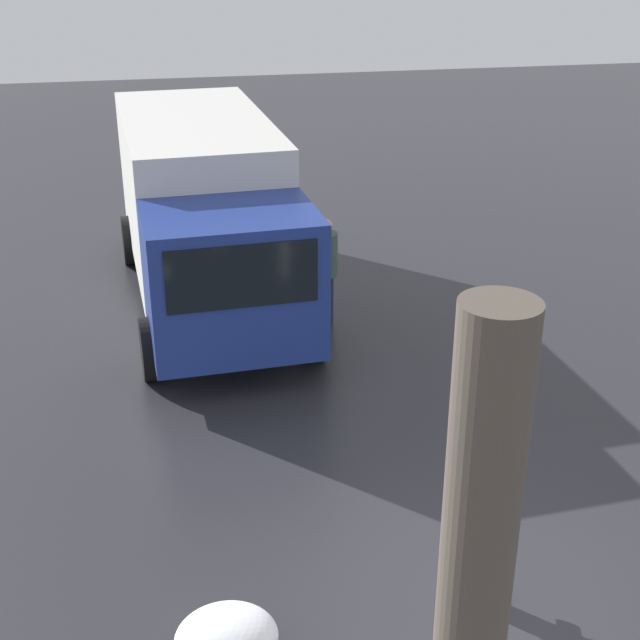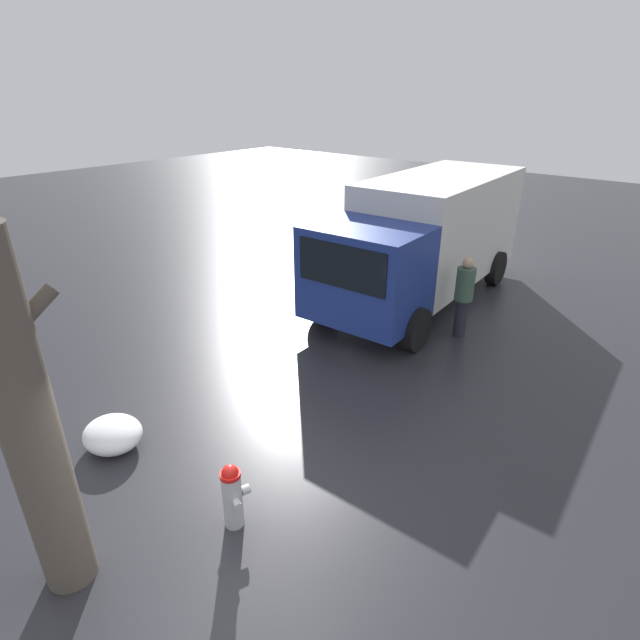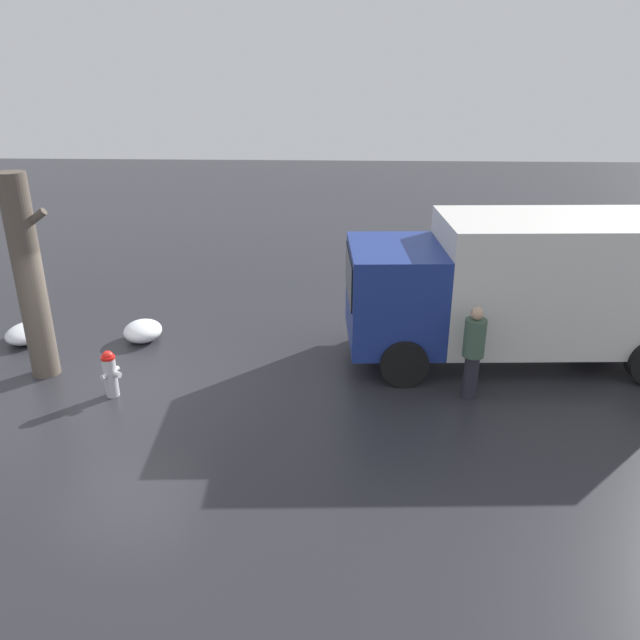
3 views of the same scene
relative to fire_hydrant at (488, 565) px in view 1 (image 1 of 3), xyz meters
The scene contains 6 objects.
ground_plane 0.46m from the fire_hydrant, 159.86° to the left, with size 60.00×60.00×0.00m, color #28282D.
fire_hydrant is the anchor object (origin of this frame).
tree_trunk 2.34m from the fire_hydrant, 152.85° to the left, with size 0.79×0.52×3.88m.
delivery_truck 8.18m from the fire_hydrant, 13.87° to the left, with size 7.02×2.91×2.91m.
pedestrian 6.49m from the fire_hydrant, ahead, with size 0.38×0.38×1.74m.
snow_pile_by_tree 2.48m from the fire_hydrant, 94.47° to the left, with size 0.81×0.91×0.44m.
Camera 1 is at (-6.11, 2.81, 5.98)m, focal length 50.00 mm.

